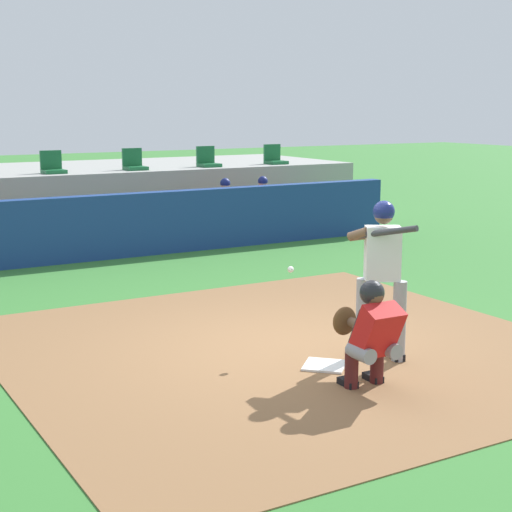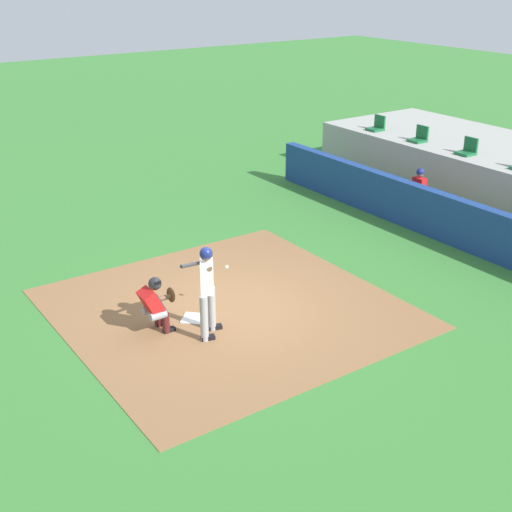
# 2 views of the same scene
# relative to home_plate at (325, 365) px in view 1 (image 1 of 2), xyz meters

# --- Properties ---
(ground_plane) EXTENTS (80.00, 80.00, 0.00)m
(ground_plane) POSITION_rel_home_plate_xyz_m (0.00, 0.80, -0.02)
(ground_plane) COLOR #387A33
(dirt_infield) EXTENTS (6.40, 6.40, 0.01)m
(dirt_infield) POSITION_rel_home_plate_xyz_m (0.00, 0.80, -0.02)
(dirt_infield) COLOR olive
(dirt_infield) RESTS_ON ground
(home_plate) EXTENTS (0.62, 0.62, 0.02)m
(home_plate) POSITION_rel_home_plate_xyz_m (0.00, 0.00, 0.00)
(home_plate) COLOR white
(home_plate) RESTS_ON dirt_infield
(batter_at_plate) EXTENTS (0.55, 0.90, 1.80)m
(batter_at_plate) POSITION_rel_home_plate_xyz_m (0.69, -0.07, 1.01)
(batter_at_plate) COLOR #99999E
(batter_at_plate) RESTS_ON ground
(catcher_crouched) EXTENTS (0.49, 1.92, 1.13)m
(catcher_crouched) POSITION_rel_home_plate_xyz_m (-0.00, -0.78, 0.59)
(catcher_crouched) COLOR gray
(catcher_crouched) RESTS_ON ground
(dugout_wall) EXTENTS (13.00, 0.30, 1.20)m
(dugout_wall) POSITION_rel_home_plate_xyz_m (0.00, 7.30, 0.58)
(dugout_wall) COLOR navy
(dugout_wall) RESTS_ON ground
(dugout_bench) EXTENTS (11.80, 0.44, 0.45)m
(dugout_bench) POSITION_rel_home_plate_xyz_m (0.00, 8.30, 0.20)
(dugout_bench) COLOR olive
(dugout_bench) RESTS_ON ground
(dugout_player_1) EXTENTS (0.49, 0.70, 1.30)m
(dugout_player_1) POSITION_rel_home_plate_xyz_m (3.17, 8.14, 0.65)
(dugout_player_1) COLOR #939399
(dugout_player_1) RESTS_ON ground
(dugout_player_2) EXTENTS (0.49, 0.70, 1.30)m
(dugout_player_2) POSITION_rel_home_plate_xyz_m (4.10, 8.14, 0.65)
(dugout_player_2) COLOR #939399
(dugout_player_2) RESTS_ON ground
(stands_platform) EXTENTS (15.00, 4.40, 1.40)m
(stands_platform) POSITION_rel_home_plate_xyz_m (0.00, 11.70, 0.68)
(stands_platform) COLOR #9E9E99
(stands_platform) RESTS_ON ground
(stadium_seat_3) EXTENTS (0.46, 0.46, 0.48)m
(stadium_seat_3) POSITION_rel_home_plate_xyz_m (0.00, 10.18, 1.51)
(stadium_seat_3) COLOR #196033
(stadium_seat_3) RESTS_ON stands_platform
(stadium_seat_4) EXTENTS (0.46, 0.46, 0.48)m
(stadium_seat_4) POSITION_rel_home_plate_xyz_m (1.86, 10.18, 1.51)
(stadium_seat_4) COLOR #196033
(stadium_seat_4) RESTS_ON stands_platform
(stadium_seat_5) EXTENTS (0.46, 0.46, 0.48)m
(stadium_seat_5) POSITION_rel_home_plate_xyz_m (3.71, 10.18, 1.51)
(stadium_seat_5) COLOR #196033
(stadium_seat_5) RESTS_ON stands_platform
(stadium_seat_6) EXTENTS (0.46, 0.46, 0.48)m
(stadium_seat_6) POSITION_rel_home_plate_xyz_m (5.57, 10.18, 1.51)
(stadium_seat_6) COLOR #196033
(stadium_seat_6) RESTS_ON stands_platform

